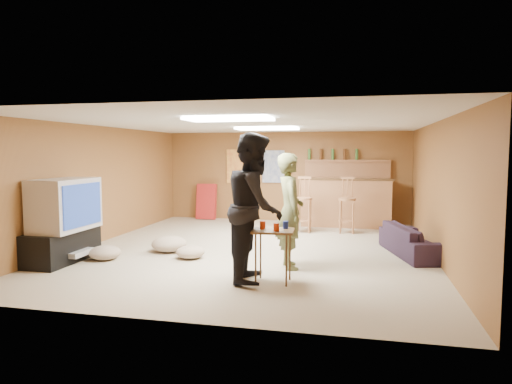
% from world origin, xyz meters
% --- Properties ---
extents(ground, '(7.00, 7.00, 0.00)m').
position_xyz_m(ground, '(0.00, 0.00, 0.00)').
color(ground, tan).
rests_on(ground, ground).
extents(ceiling, '(6.00, 7.00, 0.02)m').
position_xyz_m(ceiling, '(0.00, 0.00, 2.20)').
color(ceiling, silver).
rests_on(ceiling, ground).
extents(wall_back, '(6.00, 0.02, 2.20)m').
position_xyz_m(wall_back, '(0.00, 3.50, 1.10)').
color(wall_back, brown).
rests_on(wall_back, ground).
extents(wall_front, '(6.00, 0.02, 2.20)m').
position_xyz_m(wall_front, '(0.00, -3.50, 1.10)').
color(wall_front, brown).
rests_on(wall_front, ground).
extents(wall_left, '(0.02, 7.00, 2.20)m').
position_xyz_m(wall_left, '(-3.00, 0.00, 1.10)').
color(wall_left, brown).
rests_on(wall_left, ground).
extents(wall_right, '(0.02, 7.00, 2.20)m').
position_xyz_m(wall_right, '(3.00, 0.00, 1.10)').
color(wall_right, brown).
rests_on(wall_right, ground).
extents(tv_stand, '(0.55, 1.30, 0.50)m').
position_xyz_m(tv_stand, '(-2.72, -1.50, 0.25)').
color(tv_stand, black).
rests_on(tv_stand, ground).
extents(dvd_box, '(0.35, 0.50, 0.08)m').
position_xyz_m(dvd_box, '(-2.50, -1.50, 0.15)').
color(dvd_box, '#B2B2B7').
rests_on(dvd_box, tv_stand).
extents(tv_body, '(0.60, 1.10, 0.80)m').
position_xyz_m(tv_body, '(-2.65, -1.50, 0.90)').
color(tv_body, '#B2B2B7').
rests_on(tv_body, tv_stand).
extents(tv_screen, '(0.02, 0.95, 0.65)m').
position_xyz_m(tv_screen, '(-2.34, -1.50, 0.90)').
color(tv_screen, navy).
rests_on(tv_screen, tv_body).
extents(bar_counter, '(2.00, 0.60, 1.10)m').
position_xyz_m(bar_counter, '(1.50, 2.95, 0.55)').
color(bar_counter, brown).
rests_on(bar_counter, ground).
extents(bar_lip, '(2.10, 0.12, 0.05)m').
position_xyz_m(bar_lip, '(1.50, 2.70, 1.10)').
color(bar_lip, '#3C2713').
rests_on(bar_lip, bar_counter).
extents(bar_shelf, '(2.00, 0.18, 0.05)m').
position_xyz_m(bar_shelf, '(1.50, 3.40, 1.50)').
color(bar_shelf, brown).
rests_on(bar_shelf, bar_backing).
extents(bar_backing, '(2.00, 0.14, 0.60)m').
position_xyz_m(bar_backing, '(1.50, 3.42, 1.20)').
color(bar_backing, brown).
rests_on(bar_backing, bar_counter).
extents(poster_left, '(0.60, 0.03, 0.85)m').
position_xyz_m(poster_left, '(-1.20, 3.46, 1.35)').
color(poster_left, '#BF3F26').
rests_on(poster_left, wall_back).
extents(poster_right, '(0.55, 0.03, 0.80)m').
position_xyz_m(poster_right, '(-0.30, 3.46, 1.35)').
color(poster_right, '#334C99').
rests_on(poster_right, wall_back).
extents(folding_chair_stack, '(0.50, 0.26, 0.91)m').
position_xyz_m(folding_chair_stack, '(-2.00, 3.30, 0.45)').
color(folding_chair_stack, '#A6201E').
rests_on(folding_chair_stack, ground).
extents(ceiling_panel_front, '(1.20, 0.60, 0.04)m').
position_xyz_m(ceiling_panel_front, '(0.00, -1.50, 2.17)').
color(ceiling_panel_front, white).
rests_on(ceiling_panel_front, ceiling).
extents(ceiling_panel_back, '(1.20, 0.60, 0.04)m').
position_xyz_m(ceiling_panel_back, '(0.00, 1.20, 2.17)').
color(ceiling_panel_back, white).
rests_on(ceiling_panel_back, ceiling).
extents(person_olive, '(0.59, 0.72, 1.70)m').
position_xyz_m(person_olive, '(0.80, -1.09, 0.85)').
color(person_olive, brown).
rests_on(person_olive, ground).
extents(person_black, '(0.85, 1.03, 1.96)m').
position_xyz_m(person_black, '(0.45, -1.83, 0.98)').
color(person_black, black).
rests_on(person_black, ground).
extents(sofa, '(1.08, 1.82, 0.50)m').
position_xyz_m(sofa, '(2.70, 0.18, 0.25)').
color(sofa, black).
rests_on(sofa, ground).
extents(tray_table, '(0.57, 0.47, 0.70)m').
position_xyz_m(tray_table, '(0.71, -1.90, 0.35)').
color(tray_table, '#3C2713').
rests_on(tray_table, ground).
extents(cup_red_near, '(0.08, 0.08, 0.11)m').
position_xyz_m(cup_red_near, '(0.56, -1.86, 0.75)').
color(cup_red_near, '#B22E0B').
rests_on(cup_red_near, tray_table).
extents(cup_red_far, '(0.08, 0.08, 0.10)m').
position_xyz_m(cup_red_far, '(0.76, -1.98, 0.75)').
color(cup_red_far, '#B22E0B').
rests_on(cup_red_far, tray_table).
extents(cup_blue, '(0.09, 0.09, 0.10)m').
position_xyz_m(cup_blue, '(0.85, -1.78, 0.75)').
color(cup_blue, navy).
rests_on(cup_blue, tray_table).
extents(bar_stool_left, '(0.39, 0.39, 1.16)m').
position_xyz_m(bar_stool_left, '(0.64, 1.96, 0.58)').
color(bar_stool_left, brown).
rests_on(bar_stool_left, ground).
extents(bar_stool_right, '(0.54, 0.54, 1.32)m').
position_xyz_m(bar_stool_right, '(1.55, 2.06, 0.66)').
color(bar_stool_right, brown).
rests_on(bar_stool_right, ground).
extents(cushion_near_tv, '(0.69, 0.69, 0.27)m').
position_xyz_m(cushion_near_tv, '(-1.38, -0.47, 0.13)').
color(cushion_near_tv, gray).
rests_on(cushion_near_tv, ground).
extents(cushion_mid, '(0.59, 0.59, 0.21)m').
position_xyz_m(cushion_mid, '(-0.85, -0.86, 0.10)').
color(cushion_mid, gray).
rests_on(cushion_mid, ground).
extents(cushion_far, '(0.54, 0.54, 0.22)m').
position_xyz_m(cushion_far, '(-2.14, -1.24, 0.11)').
color(cushion_far, gray).
rests_on(cushion_far, ground).
extents(bottle_row, '(1.20, 0.08, 0.26)m').
position_xyz_m(bottle_row, '(1.16, 3.38, 1.65)').
color(bottle_row, '#3F7233').
rests_on(bottle_row, bar_shelf).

